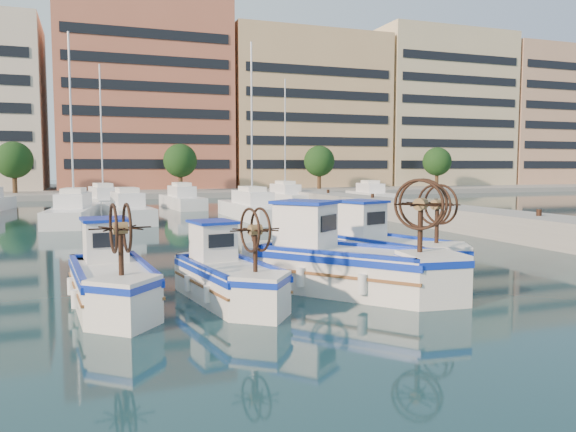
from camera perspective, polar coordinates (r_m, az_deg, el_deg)
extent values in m
plane|color=#193B42|center=(15.97, 4.52, -7.42)|extent=(300.00, 300.00, 0.00)
cube|color=gray|center=(29.63, 21.42, -0.83)|extent=(3.00, 60.00, 1.20)
cube|color=gray|center=(81.54, -15.07, 2.63)|extent=(180.00, 40.00, 0.60)
cube|color=#BB6448|center=(80.16, -14.44, 11.77)|extent=(22.00, 14.00, 25.00)
cube|color=black|center=(73.25, -13.94, 12.44)|extent=(20.24, 0.12, 22.50)
cube|color=tan|center=(85.25, 1.44, 10.50)|extent=(23.00, 14.00, 22.00)
cube|color=black|center=(78.79, 3.29, 10.94)|extent=(21.16, 0.12, 19.80)
cube|color=#D0BA8F|center=(95.98, 14.58, 10.32)|extent=(22.00, 14.00, 24.00)
cube|color=black|center=(90.28, 17.12, 10.61)|extent=(20.24, 0.12, 21.60)
cube|color=tan|center=(109.70, 24.26, 9.10)|extent=(21.00, 14.00, 23.00)
cube|color=black|center=(104.76, 26.94, 9.21)|extent=(19.32, 0.12, 20.70)
cylinder|color=#3F2B19|center=(68.19, -26.00, 2.87)|extent=(0.50, 0.50, 3.00)
sphere|color=#1B4017|center=(68.16, -26.09, 5.14)|extent=(4.00, 4.00, 4.00)
cylinder|color=#3F2B19|center=(68.55, -10.86, 3.30)|extent=(0.50, 0.50, 3.00)
sphere|color=#1B4017|center=(68.53, -10.90, 5.55)|extent=(4.00, 4.00, 4.00)
cylinder|color=#3F2B19|center=(73.46, 3.18, 3.49)|extent=(0.50, 0.50, 3.00)
sphere|color=#1B4017|center=(73.44, 3.19, 5.59)|extent=(4.00, 4.00, 4.00)
cylinder|color=#3F2B19|center=(82.11, 14.87, 3.49)|extent=(0.50, 0.50, 3.00)
sphere|color=#1B4017|center=(82.09, 14.91, 5.37)|extent=(4.00, 4.00, 4.00)
cube|color=white|center=(36.82, -20.89, 0.11)|extent=(3.42, 9.52, 1.00)
cylinder|color=silver|center=(36.80, -21.16, 8.67)|extent=(0.12, 0.12, 11.00)
cube|color=white|center=(36.81, -15.97, 0.24)|extent=(2.93, 8.09, 1.00)
cube|color=white|center=(37.26, -3.66, 0.48)|extent=(2.32, 10.37, 1.00)
cylinder|color=silver|center=(37.23, -3.71, 8.95)|extent=(0.12, 0.12, 11.00)
cube|color=white|center=(47.32, -18.25, 1.20)|extent=(3.56, 9.04, 1.00)
cylinder|color=silver|center=(47.30, -18.43, 7.86)|extent=(0.12, 0.12, 11.00)
cube|color=white|center=(47.78, -10.73, 1.40)|extent=(2.87, 8.33, 1.00)
cube|color=white|center=(52.41, -0.30, 1.80)|extent=(2.57, 9.00, 1.00)
cylinder|color=silver|center=(52.39, -0.30, 7.81)|extent=(0.12, 0.12, 11.00)
cube|color=white|center=(55.30, 8.33, 1.91)|extent=(3.07, 8.35, 1.00)
cube|color=silver|center=(14.54, -17.44, -6.88)|extent=(2.03, 4.08, 0.99)
cube|color=#0D28AB|center=(14.47, -17.48, -5.43)|extent=(2.09, 4.20, 0.15)
cube|color=blue|center=(14.48, -17.47, -5.66)|extent=(1.63, 3.65, 0.06)
cube|color=white|center=(15.48, -18.06, -2.39)|extent=(1.14, 1.31, 1.03)
cube|color=#0D28AB|center=(15.42, -18.12, -0.32)|extent=(1.29, 1.46, 0.08)
cylinder|color=#331E14|center=(12.71, -16.60, -3.80)|extent=(0.11, 0.11, 1.09)
cylinder|color=brown|center=(12.63, -16.67, -1.19)|extent=(0.32, 0.29, 0.26)
torus|color=#331E14|center=(12.61, -17.30, -1.21)|extent=(0.16, 1.10, 1.10)
torus|color=#331E14|center=(12.65, -16.04, -1.16)|extent=(0.16, 1.10, 1.10)
cube|color=silver|center=(14.54, -6.05, -6.79)|extent=(2.17, 3.93, 0.93)
cube|color=#0D28AB|center=(14.47, -6.06, -5.42)|extent=(2.24, 4.05, 0.14)
cube|color=blue|center=(14.48, -6.06, -5.64)|extent=(1.77, 3.51, 0.05)
cube|color=white|center=(15.35, -7.62, -2.57)|extent=(1.15, 1.29, 0.98)
cube|color=#0D28AB|center=(15.29, -7.64, -0.59)|extent=(1.30, 1.45, 0.07)
cylinder|color=#331E14|center=(12.93, -3.34, -3.83)|extent=(0.11, 0.11, 1.03)
cylinder|color=brown|center=(12.85, -3.35, -1.41)|extent=(0.32, 0.29, 0.25)
torus|color=#331E14|center=(12.80, -3.89, -1.44)|extent=(0.23, 1.03, 1.04)
torus|color=#331E14|center=(12.91, -2.82, -1.38)|extent=(0.23, 1.03, 1.04)
cube|color=silver|center=(15.46, 6.09, -5.64)|extent=(4.50, 4.87, 1.17)
cube|color=#0D28AB|center=(15.39, 6.10, -4.02)|extent=(4.64, 5.02, 0.18)
cube|color=blue|center=(15.40, 6.10, -4.27)|extent=(3.87, 4.23, 0.07)
cube|color=white|center=(15.89, 1.77, -0.97)|extent=(1.86, 1.89, 1.22)
cube|color=#0D28AB|center=(15.84, 1.78, 1.42)|extent=(2.09, 2.12, 0.09)
cylinder|color=#331E14|center=(14.56, 13.28, -1.52)|extent=(0.13, 0.13, 1.29)
cylinder|color=brown|center=(14.50, 13.34, 1.18)|extent=(0.47, 0.47, 0.31)
torus|color=#331E14|center=(14.35, 13.13, 1.14)|extent=(0.88, 1.05, 1.30)
torus|color=#331E14|center=(14.66, 13.53, 1.22)|extent=(0.88, 1.05, 1.30)
cube|color=silver|center=(18.40, 10.15, -4.11)|extent=(3.15, 4.71, 1.09)
cube|color=#0D28AB|center=(18.34, 10.17, -2.83)|extent=(3.25, 4.85, 0.17)
cube|color=blue|center=(18.35, 10.17, -3.03)|extent=(2.63, 4.17, 0.06)
cube|color=white|center=(19.10, 7.42, -0.37)|extent=(1.51, 1.64, 1.14)
cube|color=#0D28AB|center=(19.05, 7.44, 1.49)|extent=(1.70, 1.83, 0.08)
cylinder|color=#331E14|center=(17.08, 14.88, -1.03)|extent=(0.12, 0.12, 1.20)
cylinder|color=brown|center=(17.03, 14.93, 1.12)|extent=(0.41, 0.38, 0.29)
torus|color=#331E14|center=(16.90, 14.61, 1.10)|extent=(0.46, 1.17, 1.21)
torus|color=#331E14|center=(17.15, 15.24, 1.14)|extent=(0.46, 1.17, 1.21)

